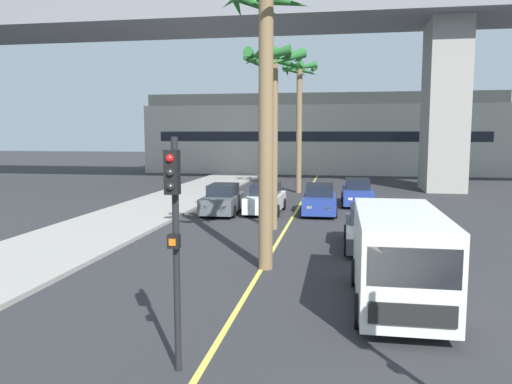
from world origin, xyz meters
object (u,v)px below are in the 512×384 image
palm_tree_far_median (274,77)px  traffic_light_median_near (174,223)px  car_queue_second (369,229)px  car_queue_fourth (265,199)px  palm_tree_near_median (266,53)px  palm_tree_mid_median (299,93)px  car_queue_third (357,193)px  delivery_van (398,255)px  car_queue_fifth (320,200)px  car_queue_front (223,200)px

palm_tree_far_median → traffic_light_median_near: bearing=-89.4°
car_queue_second → car_queue_fourth: (-5.07, 7.70, 0.00)m
palm_tree_near_median → palm_tree_mid_median: palm_tree_mid_median is taller
traffic_light_median_near → car_queue_third: bearing=80.3°
palm_tree_mid_median → delivery_van: bearing=-79.2°
traffic_light_median_near → palm_tree_mid_median: size_ratio=0.45×
traffic_light_median_near → palm_tree_far_median: size_ratio=0.53×
car_queue_second → delivery_van: size_ratio=0.78×
traffic_light_median_near → palm_tree_mid_median: palm_tree_mid_median is taller
car_queue_fifth → palm_tree_mid_median: palm_tree_mid_median is taller
car_queue_third → palm_tree_near_median: 16.41m
car_queue_third → traffic_light_median_near: bearing=-99.7°
delivery_van → palm_tree_mid_median: bearing=100.8°
car_queue_third → palm_tree_far_median: 10.99m
car_queue_fourth → palm_tree_near_median: bearing=-81.3°
palm_tree_near_median → palm_tree_mid_median: size_ratio=0.96×
palm_tree_mid_median → palm_tree_near_median: bearing=-87.9°
car_queue_second → traffic_light_median_near: bearing=-110.1°
car_queue_fifth → palm_tree_far_median: palm_tree_far_median is taller
delivery_van → palm_tree_mid_median: size_ratio=0.57×
car_queue_fifth → delivery_van: delivery_van is taller
palm_tree_near_median → palm_tree_far_median: 6.59m
palm_tree_near_median → car_queue_fourth: bearing=98.7°
car_queue_fourth → palm_tree_mid_median: size_ratio=0.45×
car_queue_front → palm_tree_mid_median: palm_tree_mid_median is taller
car_queue_fifth → car_queue_fourth: bearing=-177.4°
car_queue_second → palm_tree_mid_median: 18.79m
car_queue_fifth → palm_tree_mid_median: bearing=101.7°
car_queue_fourth → palm_tree_far_median: 7.58m
traffic_light_median_near → palm_tree_near_median: size_ratio=0.47×
car_queue_second → palm_tree_far_median: 7.80m
delivery_van → traffic_light_median_near: bearing=-135.1°
delivery_van → traffic_light_median_near: size_ratio=1.25×
car_queue_front → car_queue_third: size_ratio=1.00×
palm_tree_near_median → delivery_van: bearing=-38.0°
car_queue_second → delivery_van: bearing=-86.7°
car_queue_fourth → palm_tree_far_median: palm_tree_far_median is taller
car_queue_front → car_queue_second: size_ratio=1.01×
car_queue_fifth → palm_tree_mid_median: (-1.94, 9.36, 6.36)m
car_queue_front → palm_tree_far_median: 7.82m
traffic_light_median_near → palm_tree_far_median: bearing=90.6°
car_queue_second → car_queue_third: (-0.12, 11.49, 0.00)m
car_queue_third → car_queue_second: bearing=-89.4°
palm_tree_near_median → traffic_light_median_near: bearing=-94.1°
car_queue_third → car_queue_fifth: 4.19m
car_queue_front → delivery_van: 15.44m
car_queue_fourth → delivery_van: size_ratio=0.79×
palm_tree_far_median → delivery_van: bearing=-65.2°
car_queue_front → palm_tree_near_median: (3.90, -10.50, 5.93)m
car_queue_front → car_queue_fifth: size_ratio=1.00×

